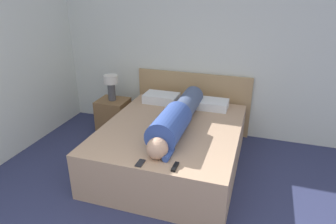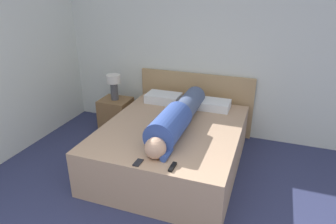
{
  "view_description": "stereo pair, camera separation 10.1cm",
  "coord_description": "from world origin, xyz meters",
  "px_view_note": "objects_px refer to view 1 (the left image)",
  "views": [
    {
      "loc": [
        0.75,
        -0.86,
        2.15
      ],
      "look_at": [
        -0.23,
        2.16,
        0.8
      ],
      "focal_mm": 32.0,
      "sensor_mm": 36.0,
      "label": 1
    },
    {
      "loc": [
        0.85,
        -0.82,
        2.15
      ],
      "look_at": [
        -0.23,
        2.16,
        0.8
      ],
      "focal_mm": 32.0,
      "sensor_mm": 36.0,
      "label": 2
    }
  ],
  "objects_px": {
    "pillow_near_headboard": "(161,98)",
    "pillow_second": "(211,104)",
    "table_lamp": "(111,84)",
    "tv_remote": "(175,167)",
    "bed": "(172,146)",
    "cell_phone": "(140,163)",
    "nightstand": "(114,116)",
    "person_lying": "(177,118)"
  },
  "relations": [
    {
      "from": "person_lying",
      "to": "cell_phone",
      "type": "xyz_separation_m",
      "value": [
        -0.12,
        -0.82,
        -0.15
      ]
    },
    {
      "from": "person_lying",
      "to": "pillow_second",
      "type": "bearing_deg",
      "value": 71.94
    },
    {
      "from": "nightstand",
      "to": "person_lying",
      "type": "distance_m",
      "value": 1.5
    },
    {
      "from": "table_lamp",
      "to": "pillow_second",
      "type": "xyz_separation_m",
      "value": [
        1.51,
        0.08,
        -0.17
      ]
    },
    {
      "from": "cell_phone",
      "to": "pillow_near_headboard",
      "type": "bearing_deg",
      "value": 102.09
    },
    {
      "from": "nightstand",
      "to": "person_lying",
      "type": "bearing_deg",
      "value": -30.31
    },
    {
      "from": "pillow_near_headboard",
      "to": "nightstand",
      "type": "bearing_deg",
      "value": -173.77
    },
    {
      "from": "pillow_near_headboard",
      "to": "pillow_second",
      "type": "xyz_separation_m",
      "value": [
        0.74,
        0.0,
        -0.01
      ]
    },
    {
      "from": "bed",
      "to": "nightstand",
      "type": "relative_size",
      "value": 3.77
    },
    {
      "from": "bed",
      "to": "pillow_near_headboard",
      "type": "bearing_deg",
      "value": 117.88
    },
    {
      "from": "table_lamp",
      "to": "pillow_near_headboard",
      "type": "height_order",
      "value": "table_lamp"
    },
    {
      "from": "table_lamp",
      "to": "pillow_second",
      "type": "relative_size",
      "value": 0.84
    },
    {
      "from": "pillow_near_headboard",
      "to": "tv_remote",
      "type": "relative_size",
      "value": 3.3
    },
    {
      "from": "person_lying",
      "to": "bed",
      "type": "bearing_deg",
      "value": 139.37
    },
    {
      "from": "table_lamp",
      "to": "cell_phone",
      "type": "bearing_deg",
      "value": -54.13
    },
    {
      "from": "nightstand",
      "to": "table_lamp",
      "type": "relative_size",
      "value": 1.33
    },
    {
      "from": "nightstand",
      "to": "pillow_near_headboard",
      "type": "xyz_separation_m",
      "value": [
        0.77,
        0.08,
        0.35
      ]
    },
    {
      "from": "pillow_near_headboard",
      "to": "cell_phone",
      "type": "height_order",
      "value": "pillow_near_headboard"
    },
    {
      "from": "pillow_near_headboard",
      "to": "pillow_second",
      "type": "bearing_deg",
      "value": 0.0
    },
    {
      "from": "tv_remote",
      "to": "table_lamp",
      "type": "bearing_deg",
      "value": 134.01
    },
    {
      "from": "bed",
      "to": "tv_remote",
      "type": "bearing_deg",
      "value": -70.66
    },
    {
      "from": "person_lying",
      "to": "cell_phone",
      "type": "height_order",
      "value": "person_lying"
    },
    {
      "from": "table_lamp",
      "to": "person_lying",
      "type": "bearing_deg",
      "value": -30.31
    },
    {
      "from": "nightstand",
      "to": "pillow_second",
      "type": "relative_size",
      "value": 1.11
    },
    {
      "from": "pillow_near_headboard",
      "to": "cell_phone",
      "type": "bearing_deg",
      "value": -77.91
    },
    {
      "from": "tv_remote",
      "to": "cell_phone",
      "type": "bearing_deg",
      "value": -174.23
    },
    {
      "from": "bed",
      "to": "cell_phone",
      "type": "xyz_separation_m",
      "value": [
        -0.04,
        -0.89,
        0.28
      ]
    },
    {
      "from": "bed",
      "to": "tv_remote",
      "type": "distance_m",
      "value": 0.95
    },
    {
      "from": "bed",
      "to": "person_lying",
      "type": "height_order",
      "value": "person_lying"
    },
    {
      "from": "pillow_second",
      "to": "tv_remote",
      "type": "height_order",
      "value": "pillow_second"
    },
    {
      "from": "bed",
      "to": "pillow_near_headboard",
      "type": "height_order",
      "value": "pillow_near_headboard"
    },
    {
      "from": "pillow_second",
      "to": "pillow_near_headboard",
      "type": "bearing_deg",
      "value": 180.0
    },
    {
      "from": "bed",
      "to": "table_lamp",
      "type": "height_order",
      "value": "table_lamp"
    },
    {
      "from": "nightstand",
      "to": "person_lying",
      "type": "height_order",
      "value": "person_lying"
    },
    {
      "from": "nightstand",
      "to": "cell_phone",
      "type": "bearing_deg",
      "value": -54.13
    },
    {
      "from": "table_lamp",
      "to": "tv_remote",
      "type": "relative_size",
      "value": 2.62
    },
    {
      "from": "tv_remote",
      "to": "cell_phone",
      "type": "height_order",
      "value": "tv_remote"
    },
    {
      "from": "cell_phone",
      "to": "tv_remote",
      "type": "bearing_deg",
      "value": 5.77
    },
    {
      "from": "tv_remote",
      "to": "bed",
      "type": "bearing_deg",
      "value": 109.34
    },
    {
      "from": "person_lying",
      "to": "cell_phone",
      "type": "bearing_deg",
      "value": -98.59
    },
    {
      "from": "tv_remote",
      "to": "nightstand",
      "type": "bearing_deg",
      "value": 134.01
    },
    {
      "from": "table_lamp",
      "to": "pillow_second",
      "type": "bearing_deg",
      "value": 3.19
    }
  ]
}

